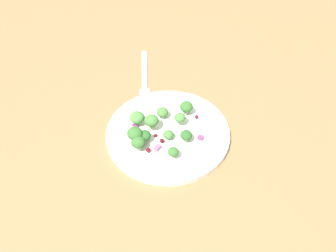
{
  "coord_description": "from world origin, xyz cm",
  "views": [
    {
      "loc": [
        -35.82,
        -33.2,
        52.33
      ],
      "look_at": [
        -1.95,
        -0.68,
        2.7
      ],
      "focal_mm": 37.37,
      "sensor_mm": 36.0,
      "label": 1
    }
  ],
  "objects_px": {
    "broccoli_floret_2": "(168,135)",
    "fork": "(144,77)",
    "plate": "(168,132)",
    "broccoli_floret_1": "(180,118)",
    "broccoli_floret_0": "(145,136)"
  },
  "relations": [
    {
      "from": "broccoli_floret_2",
      "to": "fork",
      "type": "distance_m",
      "value": 0.21
    },
    {
      "from": "plate",
      "to": "broccoli_floret_1",
      "type": "relative_size",
      "value": 10.72
    },
    {
      "from": "fork",
      "to": "broccoli_floret_0",
      "type": "bearing_deg",
      "value": -133.06
    },
    {
      "from": "broccoli_floret_1",
      "to": "broccoli_floret_2",
      "type": "bearing_deg",
      "value": -167.06
    },
    {
      "from": "plate",
      "to": "fork",
      "type": "relative_size",
      "value": 1.66
    },
    {
      "from": "plate",
      "to": "broccoli_floret_2",
      "type": "xyz_separation_m",
      "value": [
        -0.01,
        -0.02,
        0.02
      ]
    },
    {
      "from": "broccoli_floret_0",
      "to": "fork",
      "type": "bearing_deg",
      "value": 46.94
    },
    {
      "from": "plate",
      "to": "fork",
      "type": "xyz_separation_m",
      "value": [
        0.09,
        0.17,
        -0.01
      ]
    },
    {
      "from": "broccoli_floret_2",
      "to": "fork",
      "type": "xyz_separation_m",
      "value": [
        0.11,
        0.18,
        -0.02
      ]
    },
    {
      "from": "broccoli_floret_0",
      "to": "fork",
      "type": "distance_m",
      "value": 0.21
    },
    {
      "from": "plate",
      "to": "broccoli_floret_0",
      "type": "bearing_deg",
      "value": 166.31
    },
    {
      "from": "fork",
      "to": "broccoli_floret_1",
      "type": "bearing_deg",
      "value": -110.89
    },
    {
      "from": "broccoli_floret_0",
      "to": "fork",
      "type": "relative_size",
      "value": 0.16
    },
    {
      "from": "broccoli_floret_0",
      "to": "broccoli_floret_2",
      "type": "relative_size",
      "value": 1.18
    },
    {
      "from": "plate",
      "to": "broccoli_floret_2",
      "type": "height_order",
      "value": "broccoli_floret_2"
    }
  ]
}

